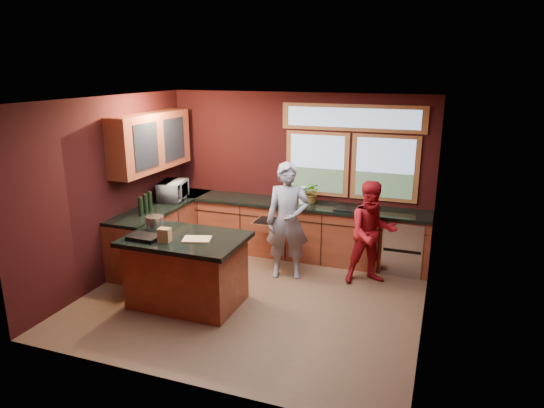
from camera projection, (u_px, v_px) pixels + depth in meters
The scene contains 14 objects.
floor at pixel (253, 297), 6.73m from camera, with size 4.50×4.50×0.00m, color brown.
room_shell at pixel (221, 163), 6.73m from camera, with size 4.52×4.02×2.71m.
back_counter at pixel (302, 230), 8.08m from camera, with size 4.50×0.64×0.93m.
left_counter at pixel (163, 231), 8.02m from camera, with size 0.64×2.30×0.93m.
island at pixel (187, 270), 6.46m from camera, with size 1.55×1.05×0.95m.
person_grey at pixel (288, 221), 7.20m from camera, with size 0.64×0.42×1.76m, color slate.
person_red at pixel (372, 233), 7.03m from camera, with size 0.75×0.58×1.54m, color maroon.
microwave at pixel (173, 191), 8.13m from camera, with size 0.58×0.39×0.32m, color #999999.
potted_plant at pixel (312, 193), 7.91m from camera, with size 0.32×0.28×0.36m, color #999999.
paper_towel at pixel (303, 195), 7.92m from camera, with size 0.12×0.12×0.28m, color silver.
cutting_board at pixel (197, 239), 6.22m from camera, with size 0.35×0.25×0.02m, color tan.
stock_pot at pixel (155, 223), 6.63m from camera, with size 0.24×0.24×0.18m, color silver.
paper_bag at pixel (164, 235), 6.13m from camera, with size 0.15×0.12×0.18m, color brown.
black_tray at pixel (145, 237), 6.25m from camera, with size 0.40×0.28×0.05m, color black.
Camera 1 is at (2.34, -5.67, 3.08)m, focal length 32.00 mm.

